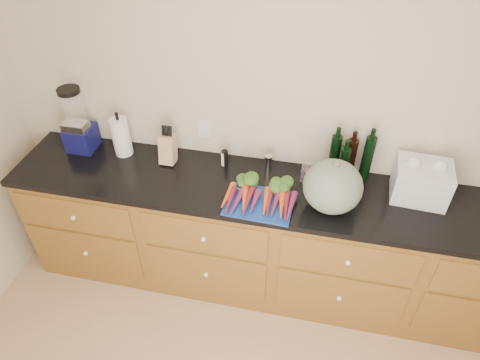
% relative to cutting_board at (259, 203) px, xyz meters
% --- Properties ---
extents(wall_back, '(4.10, 0.05, 2.60)m').
position_rel_cutting_board_xyz_m(wall_back, '(0.12, 0.48, 0.35)').
color(wall_back, beige).
rests_on(wall_back, ground).
extents(cabinets, '(3.60, 0.64, 0.90)m').
position_rel_cutting_board_xyz_m(cabinets, '(0.12, 0.16, -0.49)').
color(cabinets, brown).
rests_on(cabinets, ground).
extents(countertop, '(3.64, 0.62, 0.04)m').
position_rel_cutting_board_xyz_m(countertop, '(0.12, 0.16, -0.03)').
color(countertop, black).
rests_on(countertop, cabinets).
extents(cutting_board, '(0.42, 0.32, 0.01)m').
position_rel_cutting_board_xyz_m(cutting_board, '(0.00, 0.00, 0.00)').
color(cutting_board, '#153A97').
rests_on(cutting_board, countertop).
extents(carrots, '(0.45, 0.33, 0.06)m').
position_rel_cutting_board_xyz_m(carrots, '(0.00, 0.04, 0.03)').
color(carrots, '#EB531B').
rests_on(carrots, cutting_board).
extents(squash, '(0.35, 0.35, 0.32)m').
position_rel_cutting_board_xyz_m(squash, '(0.42, 0.07, 0.15)').
color(squash, '#5C6E5C').
rests_on(squash, countertop).
extents(blender_appliance, '(0.19, 0.19, 0.47)m').
position_rel_cutting_board_xyz_m(blender_appliance, '(-1.34, 0.32, 0.20)').
color(blender_appliance, '#10104B').
rests_on(blender_appliance, countertop).
extents(paper_towel, '(0.12, 0.12, 0.28)m').
position_rel_cutting_board_xyz_m(paper_towel, '(-1.03, 0.32, 0.13)').
color(paper_towel, white).
rests_on(paper_towel, countertop).
extents(knife_block, '(0.10, 0.10, 0.20)m').
position_rel_cutting_board_xyz_m(knife_block, '(-0.69, 0.30, 0.10)').
color(knife_block, tan).
rests_on(knife_block, countertop).
extents(grinder_salt, '(0.05, 0.05, 0.11)m').
position_rel_cutting_board_xyz_m(grinder_salt, '(-0.30, 0.34, 0.05)').
color(grinder_salt, white).
rests_on(grinder_salt, countertop).
extents(grinder_pepper, '(0.05, 0.05, 0.11)m').
position_rel_cutting_board_xyz_m(grinder_pepper, '(-0.30, 0.34, 0.05)').
color(grinder_pepper, black).
rests_on(grinder_pepper, countertop).
extents(canister_chrome, '(0.05, 0.05, 0.12)m').
position_rel_cutting_board_xyz_m(canister_chrome, '(-0.00, 0.34, 0.05)').
color(canister_chrome, silver).
rests_on(canister_chrome, countertop).
extents(tomato_box, '(0.16, 0.13, 0.08)m').
position_rel_cutting_board_xyz_m(tomato_box, '(0.30, 0.33, 0.03)').
color(tomato_box, white).
rests_on(tomato_box, countertop).
extents(bottles, '(0.27, 0.14, 0.33)m').
position_rel_cutting_board_xyz_m(bottles, '(0.51, 0.37, 0.14)').
color(bottles, black).
rests_on(bottles, countertop).
extents(grocery_bag, '(0.34, 0.28, 0.24)m').
position_rel_cutting_board_xyz_m(grocery_bag, '(0.95, 0.28, 0.11)').
color(grocery_bag, white).
rests_on(grocery_bag, countertop).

